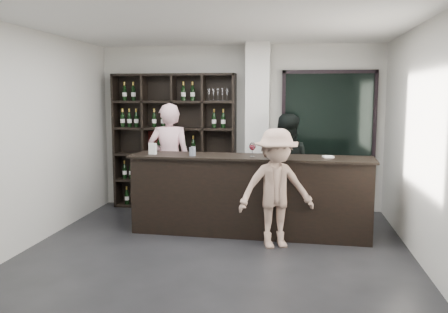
% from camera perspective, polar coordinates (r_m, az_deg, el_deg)
% --- Properties ---
extents(floor, '(5.00, 5.50, 0.01)m').
position_cam_1_polar(floor, '(6.08, -1.27, -12.10)').
color(floor, black).
rests_on(floor, ground).
extents(wine_shelf, '(2.20, 0.35, 2.40)m').
position_cam_1_polar(wine_shelf, '(8.52, -6.00, 1.80)').
color(wine_shelf, black).
rests_on(wine_shelf, floor).
extents(structural_column, '(0.40, 0.40, 2.90)m').
position_cam_1_polar(structural_column, '(8.16, 4.08, 3.34)').
color(structural_column, silver).
rests_on(structural_column, floor).
extents(glass_panel, '(1.60, 0.08, 2.10)m').
position_cam_1_polar(glass_panel, '(8.38, 12.41, 2.95)').
color(glass_panel, black).
rests_on(glass_panel, floor).
extents(tasting_counter, '(3.49, 0.72, 1.15)m').
position_cam_1_polar(tasting_counter, '(6.93, 3.13, -4.66)').
color(tasting_counter, black).
rests_on(tasting_counter, floor).
extents(taster_pink, '(0.76, 0.57, 1.90)m').
position_cam_1_polar(taster_pink, '(7.84, -6.58, -0.55)').
color(taster_pink, beige).
rests_on(taster_pink, floor).
extents(taster_black, '(0.90, 0.74, 1.73)m').
position_cam_1_polar(taster_black, '(7.62, 7.34, -1.40)').
color(taster_black, black).
rests_on(taster_black, floor).
extents(customer, '(1.17, 0.90, 1.59)m').
position_cam_1_polar(customer, '(6.32, 6.29, -3.84)').
color(customer, '#A38270').
rests_on(customer, floor).
extents(wine_glass, '(0.12, 0.12, 0.23)m').
position_cam_1_polar(wine_glass, '(6.75, 3.44, 0.93)').
color(wine_glass, white).
rests_on(wine_glass, tasting_counter).
extents(spit_cup, '(0.10, 0.10, 0.13)m').
position_cam_1_polar(spit_cup, '(6.85, -3.81, 0.60)').
color(spit_cup, silver).
rests_on(spit_cup, tasting_counter).
extents(napkin_stack, '(0.16, 0.16, 0.02)m').
position_cam_1_polar(napkin_stack, '(6.82, 12.42, -0.02)').
color(napkin_stack, white).
rests_on(napkin_stack, tasting_counter).
extents(card_stand, '(0.12, 0.08, 0.17)m').
position_cam_1_polar(card_stand, '(7.09, -8.58, 0.93)').
color(card_stand, white).
rests_on(card_stand, tasting_counter).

